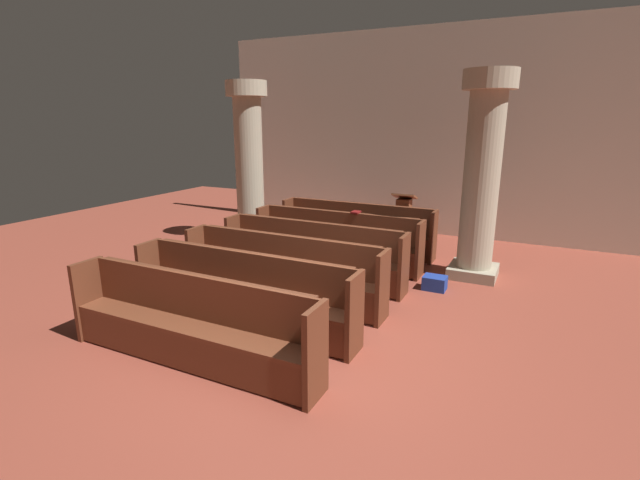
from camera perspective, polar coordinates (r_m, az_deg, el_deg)
name	(u,v)px	position (r m, az deg, el deg)	size (l,w,h in m)	color
ground_plane	(298,341)	(5.61, -2.73, -12.51)	(19.20, 19.20, 0.00)	brown
back_wall	(429,134)	(10.71, 13.44, 12.78)	(10.00, 0.16, 4.50)	beige
pew_row_0	(356,227)	(9.06, 4.58, 1.65)	(3.11, 0.47, 0.96)	brown
pew_row_1	(337,238)	(8.20, 2.09, 0.27)	(3.11, 0.46, 0.96)	brown
pew_row_2	(312,251)	(7.37, -0.97, -1.44)	(3.11, 0.46, 0.96)	brown
pew_row_3	(282,268)	(6.57, -4.79, -3.55)	(3.11, 0.47, 0.96)	brown
pew_row_4	(243,290)	(5.82, -9.67, -6.21)	(3.11, 0.46, 0.96)	brown
pew_row_5	(190,320)	(5.14, -15.97, -9.54)	(3.11, 0.46, 0.96)	brown
pillar_aisle_side	(482,174)	(7.80, 19.58, 7.78)	(0.82, 0.82, 3.31)	#9F967E
pillar_far_side	(249,161)	(9.66, -8.86, 9.69)	(0.82, 0.82, 3.31)	#9F967E
lectern	(403,222)	(9.84, 10.36, 2.21)	(0.48, 0.45, 1.08)	brown
hymn_book	(356,212)	(8.15, 4.51, 3.50)	(0.14, 0.20, 0.03)	maroon
kneeler_box_blue	(435,283)	(7.35, 14.15, -5.23)	(0.35, 0.28, 0.22)	navy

